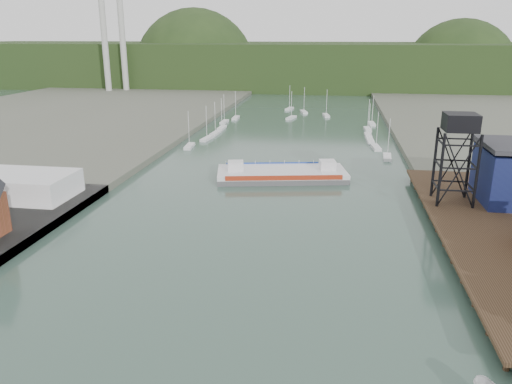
% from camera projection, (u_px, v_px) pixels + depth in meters
% --- Properties ---
extents(east_pier, '(14.00, 70.00, 2.45)m').
position_uv_depth(east_pier, '(482.00, 230.00, 78.05)').
color(east_pier, black).
rests_on(east_pier, ground).
extents(white_shed, '(18.00, 12.00, 4.50)m').
position_uv_depth(white_shed, '(24.00, 186.00, 94.22)').
color(white_shed, silver).
rests_on(white_shed, west_quay).
extents(lift_tower, '(6.50, 6.50, 16.00)m').
position_uv_depth(lift_tower, '(460.00, 128.00, 86.44)').
color(lift_tower, black).
rests_on(lift_tower, east_pier).
extents(marina_sailboats, '(57.71, 92.65, 0.90)m').
position_uv_depth(marina_sailboats, '(295.00, 128.00, 172.02)').
color(marina_sailboats, silver).
rests_on(marina_sailboats, ground).
extents(smokestacks, '(11.20, 8.20, 60.00)m').
position_uv_depth(smokestacks, '(113.00, 37.00, 267.41)').
color(smokestacks, '#AAABA6').
rests_on(smokestacks, ground).
extents(distant_hills, '(500.00, 120.00, 80.00)m').
position_uv_depth(distant_hills, '(310.00, 68.00, 322.99)').
color(distant_hills, '#1F3115').
rests_on(distant_hills, ground).
extents(chain_ferry, '(30.36, 16.85, 4.13)m').
position_uv_depth(chain_ferry, '(282.00, 174.00, 112.29)').
color(chain_ferry, '#4E4E50').
rests_on(chain_ferry, ground).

